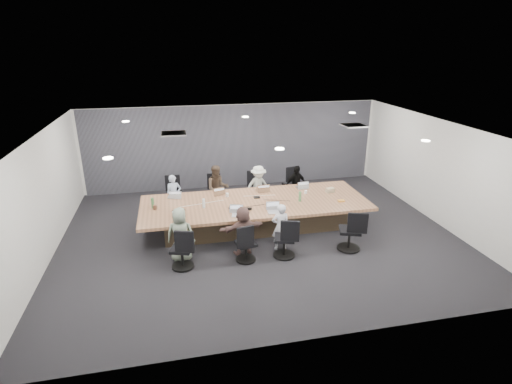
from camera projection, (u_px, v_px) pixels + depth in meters
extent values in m
cube|color=black|center=(259.00, 235.00, 10.43)|extent=(10.00, 8.00, 0.00)
cube|color=white|center=(260.00, 129.00, 9.43)|extent=(10.00, 8.00, 0.00)
cube|color=silver|center=(234.00, 146.00, 13.59)|extent=(10.00, 0.00, 2.80)
cube|color=silver|center=(315.00, 268.00, 6.27)|extent=(10.00, 0.00, 2.80)
cube|color=silver|center=(42.00, 200.00, 8.95)|extent=(0.00, 8.00, 2.80)
cube|color=silver|center=(437.00, 172.00, 10.91)|extent=(0.00, 8.00, 2.80)
cube|color=#50505C|center=(234.00, 146.00, 13.51)|extent=(9.80, 0.04, 2.80)
cube|color=#4A3B2A|center=(255.00, 216.00, 10.77)|extent=(4.80, 1.40, 0.66)
cube|color=#A4704E|center=(255.00, 203.00, 10.64)|extent=(6.00, 2.20, 0.08)
imported|color=#ABBAD8|center=(174.00, 195.00, 11.49)|extent=(0.45, 0.32, 1.18)
cube|color=#B2B2B7|center=(174.00, 197.00, 10.93)|extent=(0.37, 0.29, 0.02)
imported|color=#423428|center=(218.00, 188.00, 11.71)|extent=(0.68, 0.53, 1.39)
cube|color=#8C6647|center=(220.00, 193.00, 11.18)|extent=(0.36, 0.29, 0.02)
imported|color=silver|center=(258.00, 187.00, 11.96)|extent=(0.92, 0.65, 1.30)
cube|color=#8C6647|center=(263.00, 190.00, 11.42)|extent=(0.36, 0.25, 0.02)
imported|color=black|center=(296.00, 185.00, 12.21)|extent=(0.77, 0.48, 1.23)
cube|color=#B2B2B7|center=(302.00, 187.00, 11.66)|extent=(0.34, 0.24, 0.02)
imported|color=gray|center=(181.00, 235.00, 9.02)|extent=(0.69, 0.51, 1.28)
cube|color=#8C6647|center=(179.00, 220.00, 9.49)|extent=(0.33, 0.23, 0.02)
imported|color=brown|center=(243.00, 230.00, 9.32)|extent=(1.15, 0.54, 1.19)
cube|color=#B2B2B7|center=(239.00, 215.00, 9.77)|extent=(0.38, 0.30, 0.02)
imported|color=silver|center=(280.00, 227.00, 9.50)|extent=(0.43, 0.29, 1.18)
cube|color=#B2B2B7|center=(275.00, 212.00, 9.95)|extent=(0.36, 0.26, 0.02)
cylinder|color=#427644|center=(153.00, 203.00, 10.17)|extent=(0.08, 0.08, 0.27)
cylinder|color=#427644|center=(300.00, 196.00, 10.60)|extent=(0.09, 0.09, 0.27)
cylinder|color=silver|center=(204.00, 203.00, 10.18)|extent=(0.09, 0.09, 0.24)
cylinder|color=white|center=(227.00, 195.00, 10.94)|extent=(0.09, 0.09, 0.10)
cylinder|color=white|center=(306.00, 192.00, 11.17)|extent=(0.09, 0.09, 0.09)
cylinder|color=brown|center=(155.00, 207.00, 10.10)|extent=(0.12, 0.12, 0.11)
cube|color=black|center=(232.00, 208.00, 10.18)|extent=(0.19, 0.16, 0.03)
cube|color=black|center=(257.00, 197.00, 10.87)|extent=(0.17, 0.11, 0.03)
cube|color=black|center=(248.00, 209.00, 10.07)|extent=(0.18, 0.05, 0.07)
cube|color=tan|center=(330.00, 190.00, 11.26)|extent=(0.26, 0.19, 0.12)
cube|color=orange|center=(341.00, 201.00, 10.63)|extent=(0.17, 0.12, 0.04)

